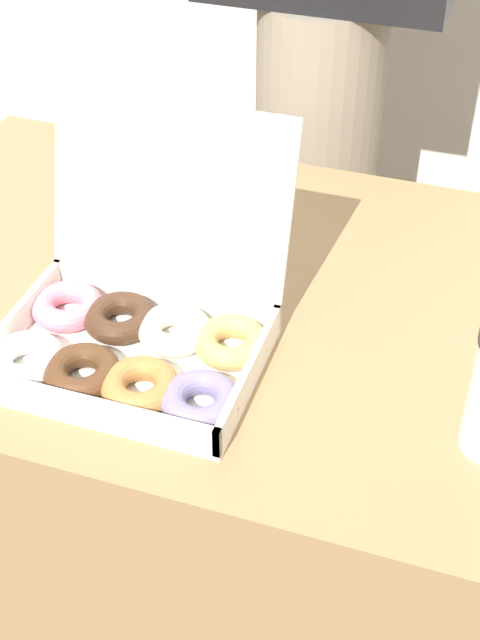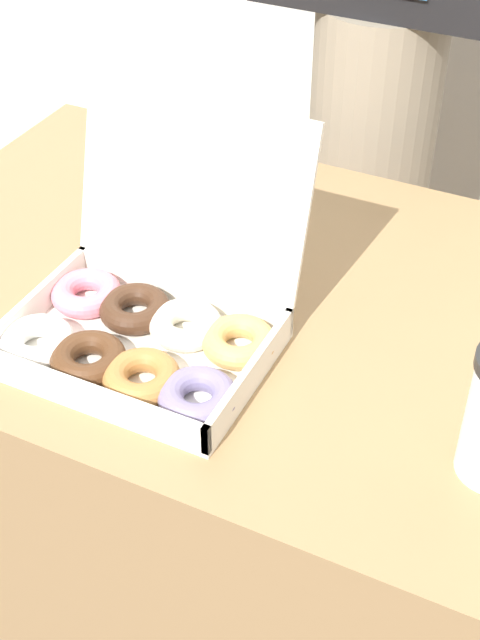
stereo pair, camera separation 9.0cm
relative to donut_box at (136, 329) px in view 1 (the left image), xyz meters
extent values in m
plane|color=#4C4742|center=(0.12, 0.15, -0.80)|extent=(14.00, 14.00, 0.00)
cube|color=#99754C|center=(0.12, 0.15, -0.42)|extent=(1.13, 0.67, 0.77)
cube|color=white|center=(0.00, -0.02, -0.03)|extent=(0.29, 0.22, 0.01)
cube|color=white|center=(-0.14, -0.02, -0.01)|extent=(0.01, 0.22, 0.04)
cube|color=white|center=(0.14, -0.02, -0.01)|extent=(0.01, 0.22, 0.04)
cube|color=white|center=(0.00, -0.12, -0.01)|extent=(0.29, 0.01, 0.04)
cube|color=white|center=(0.00, 0.08, -0.01)|extent=(0.29, 0.01, 0.04)
cube|color=white|center=(0.00, 0.12, 0.11)|extent=(0.29, 0.07, 0.21)
torus|color=white|center=(-0.10, -0.07, -0.02)|extent=(0.10, 0.10, 0.03)
torus|color=pink|center=(-0.10, 0.03, -0.02)|extent=(0.11, 0.11, 0.03)
torus|color=#4C2D19|center=(-0.03, -0.07, -0.02)|extent=(0.12, 0.12, 0.03)
torus|color=#422819|center=(-0.03, 0.03, -0.02)|extent=(0.12, 0.12, 0.03)
torus|color=#A87038|center=(0.03, -0.07, -0.02)|extent=(0.11, 0.11, 0.03)
torus|color=silver|center=(0.03, 0.03, -0.02)|extent=(0.12, 0.12, 0.03)
torus|color=slate|center=(0.10, -0.07, -0.02)|extent=(0.12, 0.12, 0.03)
torus|color=tan|center=(0.10, 0.03, -0.02)|extent=(0.10, 0.10, 0.03)
cylinder|color=gray|center=(0.03, 0.71, -0.33)|extent=(0.22, 0.22, 0.94)
camera|label=1|loc=(0.36, -0.69, 0.64)|focal=50.00mm
camera|label=2|loc=(0.44, -0.66, 0.64)|focal=50.00mm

